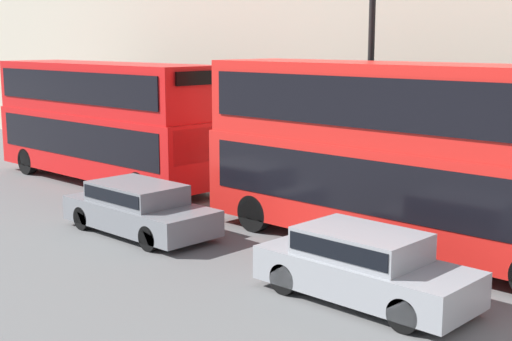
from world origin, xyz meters
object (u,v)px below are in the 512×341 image
at_px(car_dark_sedan, 363,264).
at_px(car_hatchback, 139,207).
at_px(bus_leading, 403,150).
at_px(bus_second_in_queue, 104,117).
at_px(pedestrian, 222,161).

relative_size(car_dark_sedan, car_hatchback, 0.96).
distance_m(bus_leading, car_hatchback, 7.03).
height_order(bus_second_in_queue, pedestrian, bus_second_in_queue).
bearing_deg(bus_leading, pedestrian, 73.37).
bearing_deg(car_hatchback, pedestrian, 27.75).
xyz_separation_m(bus_second_in_queue, car_hatchback, (-3.40, -6.48, -1.65)).
height_order(bus_leading, pedestrian, bus_leading).
bearing_deg(car_hatchback, car_dark_sedan, -90.00).
bearing_deg(bus_second_in_queue, car_dark_sedan, -103.94).
relative_size(bus_second_in_queue, car_dark_sedan, 2.35).
xyz_separation_m(bus_second_in_queue, pedestrian, (2.72, -3.26, -1.53)).
distance_m(car_dark_sedan, pedestrian, 12.10).
distance_m(bus_leading, bus_second_in_queue, 12.37).
height_order(bus_second_in_queue, car_dark_sedan, bus_second_in_queue).
bearing_deg(car_dark_sedan, bus_second_in_queue, 76.06).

